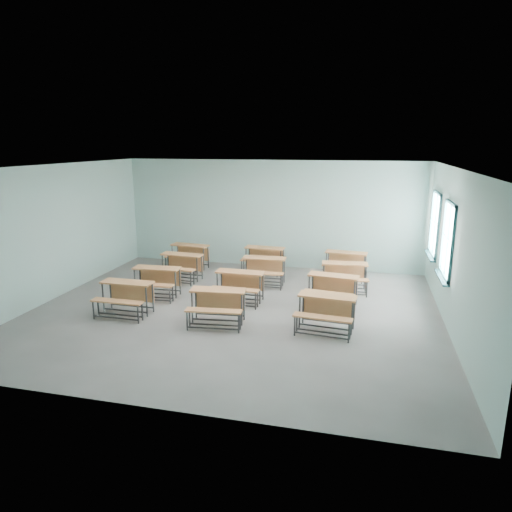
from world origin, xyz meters
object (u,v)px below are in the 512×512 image
(desk_unit_r0c0, at_px, (125,293))
(desk_unit_r3c1, at_px, (264,256))
(desk_unit_r1c1, at_px, (239,282))
(desk_unit_r0c2, at_px, (326,308))
(desk_unit_r1c0, at_px, (156,278))
(desk_unit_r3c0, at_px, (189,253))
(desk_unit_r2c2, at_px, (345,273))
(desk_unit_r2c1, at_px, (264,267))
(desk_unit_r0c1, at_px, (217,302))
(desk_unit_r3c2, at_px, (345,261))
(desk_unit_r2c0, at_px, (180,263))
(desk_unit_r1c2, at_px, (332,286))

(desk_unit_r0c0, height_order, desk_unit_r3c1, same)
(desk_unit_r1c1, height_order, desk_unit_r3c1, same)
(desk_unit_r0c2, distance_m, desk_unit_r1c0, 4.39)
(desk_unit_r1c1, bearing_deg, desk_unit_r3c0, 133.58)
(desk_unit_r2c2, xyz_separation_m, desk_unit_r3c1, (-2.39, 1.26, 0.00))
(desk_unit_r1c1, bearing_deg, desk_unit_r2c2, 31.34)
(desk_unit_r2c1, bearing_deg, desk_unit_r3c0, 155.25)
(desk_unit_r1c0, bearing_deg, desk_unit_r0c1, -35.69)
(desk_unit_r0c2, xyz_separation_m, desk_unit_r3c0, (-4.43, 3.74, 0.00))
(desk_unit_r2c1, distance_m, desk_unit_r3c1, 1.22)
(desk_unit_r0c0, relative_size, desk_unit_r2c1, 0.97)
(desk_unit_r0c2, bearing_deg, desk_unit_r3c1, 124.29)
(desk_unit_r2c2, relative_size, desk_unit_r3c2, 1.00)
(desk_unit_r1c0, bearing_deg, desk_unit_r2c0, 85.38)
(desk_unit_r3c0, bearing_deg, desk_unit_r3c2, 8.88)
(desk_unit_r2c1, xyz_separation_m, desk_unit_r3c0, (-2.53, 1.01, 0.00))
(desk_unit_r0c2, relative_size, desk_unit_r2c2, 1.00)
(desk_unit_r1c0, height_order, desk_unit_r2c2, same)
(desk_unit_r1c2, bearing_deg, desk_unit_r3c1, 139.39)
(desk_unit_r1c1, bearing_deg, desk_unit_r1c2, 6.83)
(desk_unit_r0c0, xyz_separation_m, desk_unit_r1c1, (2.20, 1.38, 0.00))
(desk_unit_r0c2, height_order, desk_unit_r3c2, same)
(desk_unit_r0c1, relative_size, desk_unit_r3c0, 0.99)
(desk_unit_r3c1, bearing_deg, desk_unit_r0c0, -115.10)
(desk_unit_r0c2, relative_size, desk_unit_r1c1, 1.05)
(desk_unit_r1c1, distance_m, desk_unit_r2c1, 1.48)
(desk_unit_r0c1, relative_size, desk_unit_r0c2, 1.01)
(desk_unit_r1c0, xyz_separation_m, desk_unit_r3c0, (-0.19, 2.61, 0.00))
(desk_unit_r3c1, height_order, desk_unit_r3c2, same)
(desk_unit_r3c0, xyz_separation_m, desk_unit_r3c1, (2.26, 0.18, 0.00))
(desk_unit_r0c2, relative_size, desk_unit_r2c0, 1.01)
(desk_unit_r0c2, height_order, desk_unit_r1c1, same)
(desk_unit_r0c1, relative_size, desk_unit_r2c2, 1.00)
(desk_unit_r0c0, relative_size, desk_unit_r1c0, 0.97)
(desk_unit_r1c2, height_order, desk_unit_r3c1, same)
(desk_unit_r3c0, bearing_deg, desk_unit_r0c1, -53.53)
(desk_unit_r0c1, height_order, desk_unit_r3c1, same)
(desk_unit_r0c1, bearing_deg, desk_unit_r0c0, 172.73)
(desk_unit_r0c1, xyz_separation_m, desk_unit_r3c1, (0.07, 4.08, 0.00))
(desk_unit_r2c0, bearing_deg, desk_unit_r0c0, -88.64)
(desk_unit_r0c0, bearing_deg, desk_unit_r1c2, 20.38)
(desk_unit_r0c0, distance_m, desk_unit_r1c1, 2.60)
(desk_unit_r1c1, relative_size, desk_unit_r3c1, 0.97)
(desk_unit_r2c2, bearing_deg, desk_unit_r3c2, 86.42)
(desk_unit_r2c1, bearing_deg, desk_unit_r2c0, -179.32)
(desk_unit_r2c2, height_order, desk_unit_r3c1, same)
(desk_unit_r1c2, distance_m, desk_unit_r3c0, 4.97)
(desk_unit_r1c0, xyz_separation_m, desk_unit_r3c1, (2.08, 2.79, 0.00))
(desk_unit_r0c1, height_order, desk_unit_r1c1, same)
(desk_unit_r1c1, relative_size, desk_unit_r3c2, 0.95)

